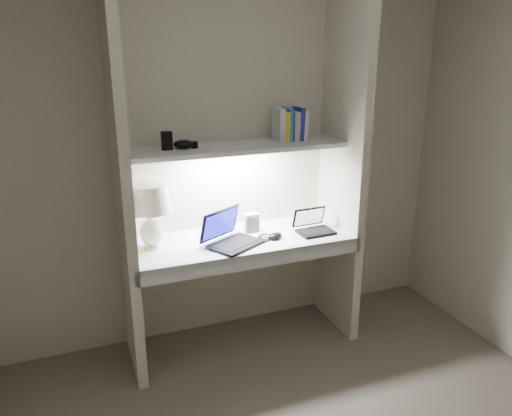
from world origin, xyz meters
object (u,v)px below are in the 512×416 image
speaker (252,222)px  book_row (290,125)px  laptop_main (230,236)px  laptop_netbook (313,226)px  table_lamp (149,205)px

speaker → book_row: 0.70m
laptop_main → speaker: size_ratio=3.26×
laptop_main → laptop_netbook: bearing=-28.8°
table_lamp → laptop_netbook: table_lamp is taller
book_row → table_lamp: bearing=-175.0°
laptop_main → laptop_netbook: (0.59, 0.01, -0.01)m
laptop_netbook → book_row: size_ratio=1.13×
table_lamp → laptop_main: 0.53m
table_lamp → book_row: bearing=5.0°
table_lamp → book_row: size_ratio=1.89×
table_lamp → speaker: (0.68, 0.04, -0.21)m
table_lamp → laptop_main: (0.47, -0.12, -0.23)m
book_row → laptop_main: bearing=-157.9°
laptop_netbook → speaker: bearing=155.3°
speaker → laptop_netbook: bearing=-19.1°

